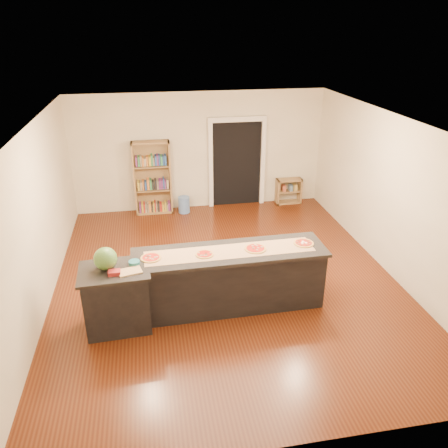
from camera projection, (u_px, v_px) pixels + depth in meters
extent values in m
cube|color=beige|center=(226.00, 207.00, 7.30)|extent=(6.00, 7.00, 2.80)
cube|color=#4C200D|center=(226.00, 278.00, 7.89)|extent=(6.00, 7.00, 0.01)
cube|color=white|center=(226.00, 124.00, 6.71)|extent=(6.00, 7.00, 0.01)
cube|color=black|center=(237.00, 164.00, 10.70)|extent=(1.20, 0.02, 2.10)
cube|color=silver|center=(211.00, 166.00, 10.56)|extent=(0.10, 0.08, 2.10)
cube|color=silver|center=(263.00, 163.00, 10.77)|extent=(0.10, 0.08, 2.10)
cube|color=silver|center=(238.00, 119.00, 10.20)|extent=(1.40, 0.08, 0.12)
cube|color=black|center=(230.00, 280.00, 6.97)|extent=(2.94, 0.74, 0.95)
cube|color=black|center=(230.00, 253.00, 6.76)|extent=(3.03, 0.82, 0.05)
cube|color=black|center=(118.00, 300.00, 6.47)|extent=(0.92, 0.65, 0.95)
cube|color=black|center=(114.00, 271.00, 6.26)|extent=(1.01, 0.74, 0.04)
cube|color=#99784A|center=(153.00, 178.00, 10.28)|extent=(0.87, 0.31, 1.75)
cube|color=#99784A|center=(289.00, 191.00, 11.07)|extent=(0.64, 0.27, 0.64)
cylinder|color=#547BBD|center=(184.00, 205.00, 10.56)|extent=(0.27, 0.27, 0.40)
cube|color=#A67C56|center=(230.00, 251.00, 6.74)|extent=(2.63, 0.51, 0.00)
sphere|color=#144214|center=(105.00, 259.00, 6.20)|extent=(0.33, 0.33, 0.33)
cube|color=tan|center=(130.00, 271.00, 6.18)|extent=(0.36, 0.28, 0.02)
cube|color=maroon|center=(114.00, 273.00, 6.12)|extent=(0.17, 0.12, 0.06)
cylinder|color=#195966|center=(134.00, 263.00, 6.36)|extent=(0.16, 0.16, 0.06)
cylinder|color=tan|center=(151.00, 258.00, 6.53)|extent=(0.33, 0.33, 0.02)
cylinder|color=#A5190C|center=(151.00, 257.00, 6.53)|extent=(0.27, 0.27, 0.00)
cylinder|color=tan|center=(205.00, 254.00, 6.63)|extent=(0.28, 0.28, 0.02)
cylinder|color=#A5190C|center=(205.00, 254.00, 6.63)|extent=(0.23, 0.23, 0.00)
cylinder|color=tan|center=(255.00, 249.00, 6.80)|extent=(0.33, 0.33, 0.02)
cylinder|color=#A5190C|center=(255.00, 248.00, 6.80)|extent=(0.27, 0.27, 0.00)
cylinder|color=tan|center=(304.00, 243.00, 6.97)|extent=(0.32, 0.32, 0.02)
cylinder|color=#A5190C|center=(304.00, 243.00, 6.97)|extent=(0.27, 0.27, 0.00)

